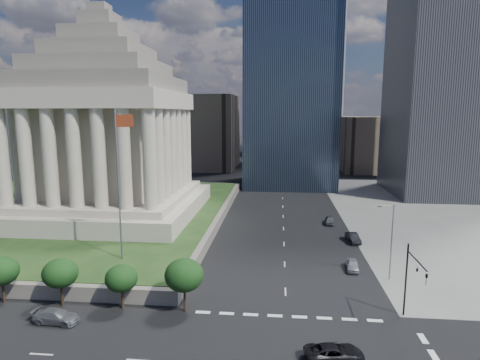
# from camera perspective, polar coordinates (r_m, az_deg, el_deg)

# --- Properties ---
(ground) EXTENTS (500.00, 500.00, 0.00)m
(ground) POSITION_cam_1_polar(r_m,az_deg,el_deg) (127.75, 6.00, -0.18)
(ground) COLOR black
(ground) RESTS_ON ground
(plaza_terrace) EXTENTS (66.00, 70.00, 1.80)m
(plaza_terrace) POSITION_cam_1_polar(r_m,az_deg,el_deg) (90.12, -23.85, -4.46)
(plaza_terrace) COLOR #605A52
(plaza_terrace) RESTS_ON ground
(plaza_lawn) EXTENTS (64.00, 68.00, 0.10)m
(plaza_lawn) POSITION_cam_1_polar(r_m,az_deg,el_deg) (89.91, -23.89, -3.87)
(plaza_lawn) COLOR #1A3616
(plaza_lawn) RESTS_ON plaza_terrace
(war_memorial) EXTENTS (34.00, 34.00, 39.00)m
(war_memorial) POSITION_cam_1_polar(r_m,az_deg,el_deg) (80.97, -18.65, 9.03)
(war_memorial) COLOR #ACA290
(war_memorial) RESTS_ON plaza_lawn
(flagpole) EXTENTS (2.52, 0.24, 20.00)m
(flagpole) POSITION_cam_1_polar(r_m,az_deg,el_deg) (54.73, -16.79, 0.41)
(flagpole) COLOR slate
(flagpole) RESTS_ON plaza_lawn
(midrise_glass) EXTENTS (26.00, 26.00, 60.00)m
(midrise_glass) POSITION_cam_1_polar(r_m,az_deg,el_deg) (121.29, 7.24, 13.51)
(midrise_glass) COLOR black
(midrise_glass) RESTS_ON ground
(building_filler_ne) EXTENTS (20.00, 30.00, 20.00)m
(building_filler_ne) POSITION_cam_1_polar(r_m,az_deg,el_deg) (159.81, 17.60, 4.98)
(building_filler_ne) COLOR #4F4136
(building_filler_ne) RESTS_ON ground
(building_filler_nw) EXTENTS (24.00, 30.00, 28.00)m
(building_filler_nw) POSITION_cam_1_polar(r_m,az_deg,el_deg) (158.79, -4.94, 6.81)
(building_filler_nw) COLOR #4F4136
(building_filler_nw) RESTS_ON ground
(traffic_signal_ne) EXTENTS (0.30, 5.74, 8.00)m
(traffic_signal_ne) POSITION_cam_1_polar(r_m,az_deg,el_deg) (44.88, 23.30, -12.36)
(traffic_signal_ne) COLOR black
(traffic_signal_ne) RESTS_ON ground
(street_lamp_north) EXTENTS (2.13, 0.22, 10.00)m
(street_lamp_north) POSITION_cam_1_polar(r_m,az_deg,el_deg) (55.21, 20.62, -7.66)
(street_lamp_north) COLOR slate
(street_lamp_north) RESTS_ON ground
(pickup_truck) EXTENTS (5.56, 3.26, 1.45)m
(pickup_truck) POSITION_cam_1_polar(r_m,az_deg,el_deg) (38.90, 13.25, -22.84)
(pickup_truck) COLOR black
(pickup_truck) RESTS_ON ground
(suv_grey) EXTENTS (2.27, 4.96, 1.41)m
(suv_grey) POSITION_cam_1_polar(r_m,az_deg,el_deg) (47.52, -24.67, -17.21)
(suv_grey) COLOR #5A5C62
(suv_grey) RESTS_ON ground
(parked_sedan_near) EXTENTS (2.05, 4.22, 1.39)m
(parked_sedan_near) POSITION_cam_1_polar(r_m,az_deg,el_deg) (58.47, 15.70, -11.58)
(parked_sedan_near) COLOR #999CA1
(parked_sedan_near) RESTS_ON ground
(parked_sedan_mid) EXTENTS (4.74, 2.15, 1.51)m
(parked_sedan_mid) POSITION_cam_1_polar(r_m,az_deg,el_deg) (70.32, 15.77, -7.92)
(parked_sedan_mid) COLOR black
(parked_sedan_mid) RESTS_ON ground
(parked_sedan_far) EXTENTS (2.12, 4.41, 1.45)m
(parked_sedan_far) POSITION_cam_1_polar(r_m,az_deg,el_deg) (80.29, 12.66, -5.63)
(parked_sedan_far) COLOR #4F5256
(parked_sedan_far) RESTS_ON ground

